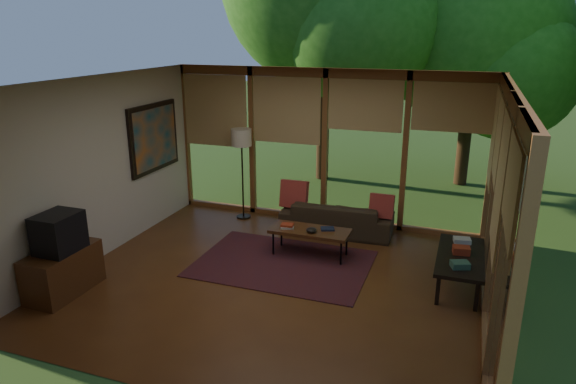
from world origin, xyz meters
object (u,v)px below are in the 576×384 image
at_px(coffee_table, 310,232).
at_px(side_console, 460,258).
at_px(television, 59,233).
at_px(sofa, 337,217).
at_px(media_cabinet, 63,271).
at_px(floor_lamp, 242,143).

height_order(coffee_table, side_console, side_console).
distance_m(television, coffee_table, 3.48).
height_order(sofa, media_cabinet, media_cabinet).
distance_m(media_cabinet, floor_lamp, 3.70).
bearing_deg(floor_lamp, coffee_table, -35.67).
xyz_separation_m(sofa, floor_lamp, (-1.80, 0.14, 1.13)).
relative_size(television, side_console, 0.39).
xyz_separation_m(media_cabinet, floor_lamp, (1.05, 3.37, 1.11)).
xyz_separation_m(sofa, media_cabinet, (-2.85, -3.23, 0.03)).
height_order(media_cabinet, television, television).
bearing_deg(sofa, coffee_table, 78.58).
bearing_deg(sofa, media_cabinet, 45.56).
bearing_deg(floor_lamp, sofa, -4.48).
height_order(sofa, floor_lamp, floor_lamp).
xyz_separation_m(media_cabinet, coffee_table, (2.69, 2.19, 0.09)).
distance_m(sofa, side_console, 2.41).
relative_size(media_cabinet, floor_lamp, 0.61).
xyz_separation_m(coffee_table, side_console, (2.18, -0.27, 0.02)).
bearing_deg(television, media_cabinet, 180.00).
bearing_deg(coffee_table, media_cabinet, -140.91).
bearing_deg(side_console, media_cabinet, -158.51).
relative_size(sofa, side_console, 1.33).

